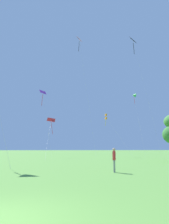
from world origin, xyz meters
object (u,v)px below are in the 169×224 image
Objects in this scene: kite_orange_box at (106,117)px; kite_black_large at (134,45)px; kite_pink_low at (80,44)px; kite_red_high at (51,123)px; kite_purple_streamer at (43,96)px; kite_green_small at (134,95)px; person_near_tree at (114,158)px.

kite_black_large reaches higher than kite_orange_box.
kite_red_high is (-6.42, -7.30, -21.32)m from kite_pink_low.
kite_pink_low is (8.66, 2.96, 14.66)m from kite_purple_streamer.
kite_green_small is (7.05, 1.24, 5.45)m from kite_orange_box.
kite_orange_box is 0.64× the size of kite_green_small.
kite_orange_box reaches higher than kite_red_high.
kite_pink_low is at bearing 162.97° from kite_black_large.
kite_orange_box is 0.75× the size of kite_red_high.
kite_pink_low is 2.45× the size of kite_red_high.
kite_red_high is at bearing -171.22° from kite_orange_box.
kite_orange_box is at bearing -168.80° from kite_black_large.
kite_black_large is 1.99× the size of kite_green_small.
kite_purple_streamer reaches higher than kite_red_high.
kite_red_high is 20.35m from kite_green_small.
kite_orange_box is 19.96m from kite_black_large.
kite_orange_box is at bearing -170.07° from kite_green_small.
kite_purple_streamer is at bearing 169.80° from kite_orange_box.
kite_pink_low reaches higher than kite_orange_box.
kite_red_high is 28.44m from person_near_tree.
kite_black_large is at bearing 11.20° from kite_orange_box.
kite_pink_low is at bearing 134.32° from kite_orange_box.
kite_green_small reaches higher than person_near_tree.
kite_orange_box is at bearing -45.68° from kite_pink_low.
kite_orange_box is 15.10m from kite_purple_streamer.
kite_green_small is at bearing -3.49° from kite_purple_streamer.
person_near_tree is (-6.12, -29.08, -7.44)m from kite_orange_box.
kite_purple_streamer is at bearing 177.32° from kite_black_large.
kite_green_small is at bearing 66.52° from person_near_tree.
kite_green_small is (18.83, 3.05, 7.07)m from kite_red_high.
kite_pink_low is at bearing 88.74° from person_near_tree.
kite_red_high is 7.09× the size of person_near_tree.
person_near_tree is at bearing -78.27° from kite_red_high.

